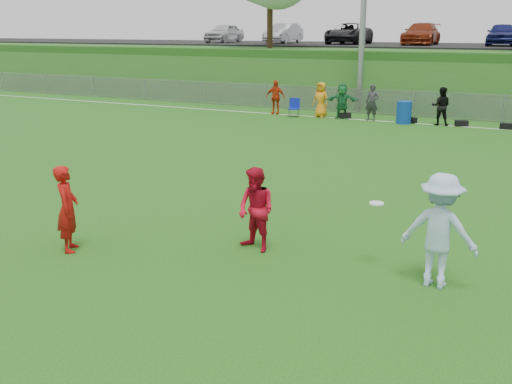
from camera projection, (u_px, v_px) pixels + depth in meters
The scene contains 14 objects.
ground at pixel (213, 263), 10.60m from camera, with size 120.00×120.00×0.00m, color #1B5512.
sideline_far at pixel (406, 123), 26.23m from camera, with size 60.00×0.10×0.01m, color white.
fence at pixel (415, 104), 27.79m from camera, with size 58.00×0.06×1.30m.
berm at pixel (447, 71), 37.10m from camera, with size 120.00×18.00×3.00m, color #265618.
parking_lot at pixel (453, 46), 38.41m from camera, with size 120.00×12.00×0.10m, color black.
car_row at pixel (434, 34), 37.81m from camera, with size 32.04×5.18×1.44m.
spectator_row at pixel (349, 101), 27.11m from camera, with size 9.01×0.85×1.69m.
gear_bags at pixel (428, 121), 25.87m from camera, with size 7.78×0.48×0.26m.
player_red_left at pixel (67, 209), 10.99m from camera, with size 0.62×0.41×1.71m, color #AE0F0C.
player_red_center at pixel (256, 210), 11.01m from camera, with size 0.81×0.63×1.66m, color red.
player_blue at pixel (439, 231), 9.43m from camera, with size 1.26×0.73×1.96m, color #A9CAEA.
frisbee at pixel (377, 203), 10.09m from camera, with size 0.26×0.26×0.02m.
recycling_bin at pixel (404, 112), 25.92m from camera, with size 0.68×0.68×1.02m, color #0E3999.
camp_chair at pixel (294, 111), 27.93m from camera, with size 0.61×0.61×0.90m.
Camera 1 is at (4.94, -8.53, 4.21)m, focal length 40.00 mm.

